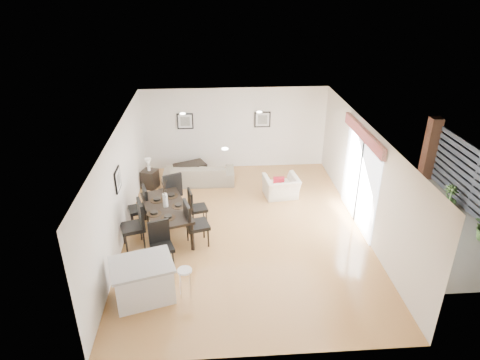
{
  "coord_description": "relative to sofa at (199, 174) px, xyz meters",
  "views": [
    {
      "loc": [
        -0.77,
        -9.26,
        6.01
      ],
      "look_at": [
        -0.09,
        0.4,
        1.24
      ],
      "focal_mm": 32.0,
      "sensor_mm": 36.0,
      "label": 1
    }
  ],
  "objects": [
    {
      "name": "wall_left",
      "position": [
        -1.81,
        -2.81,
        1.03
      ],
      "size": [
        0.04,
        8.0,
        2.7
      ],
      "primitive_type": "cube",
      "color": "white",
      "rests_on": "ground"
    },
    {
      "name": "vase",
      "position": [
        -0.75,
        -2.85,
        0.77
      ],
      "size": [
        0.9,
        1.42,
        0.75
      ],
      "color": "white",
      "rests_on": "dining_table"
    },
    {
      "name": "kitchen_island",
      "position": [
        -1.04,
        -5.16,
        0.11
      ],
      "size": [
        1.42,
        1.23,
        0.85
      ],
      "rotation": [
        0.0,
        0.0,
        0.28
      ],
      "color": "silver",
      "rests_on": "ground"
    },
    {
      "name": "wall_back",
      "position": [
        1.19,
        1.19,
        1.03
      ],
      "size": [
        6.0,
        0.04,
        2.7
      ],
      "primitive_type": "cube",
      "color": "white",
      "rests_on": "ground"
    },
    {
      "name": "framed_print_back_right",
      "position": [
        2.09,
        1.16,
        1.33
      ],
      "size": [
        0.52,
        0.04,
        0.52
      ],
      "color": "black",
      "rests_on": "wall_back"
    },
    {
      "name": "dining_chair_wfar",
      "position": [
        -1.43,
        -2.34,
        0.28
      ],
      "size": [
        0.6,
        0.6,
        1.06
      ],
      "rotation": [
        0.0,
        0.0,
        -1.26
      ],
      "color": "black",
      "rests_on": "ground"
    },
    {
      "name": "dining_chair_enear",
      "position": [
        -0.08,
        -3.36,
        0.34
      ],
      "size": [
        0.65,
        0.65,
        1.17
      ],
      "rotation": [
        0.0,
        0.0,
        1.84
      ],
      "color": "black",
      "rests_on": "ground"
    },
    {
      "name": "side_table",
      "position": [
        -1.49,
        -0.2,
        -0.03
      ],
      "size": [
        0.55,
        0.55,
        0.57
      ],
      "primitive_type": "cube",
      "rotation": [
        0.0,
        0.0,
        -0.36
      ],
      "color": "black",
      "rests_on": "ground"
    },
    {
      "name": "table_lamp",
      "position": [
        -1.49,
        -0.2,
        0.51
      ],
      "size": [
        0.2,
        0.2,
        0.39
      ],
      "color": "white",
      "rests_on": "side_table"
    },
    {
      "name": "courtyard",
      "position": [
        7.36,
        -1.95,
        0.61
      ],
      "size": [
        6.0,
        6.0,
        2.0
      ],
      "color": "gray",
      "rests_on": "ground"
    },
    {
      "name": "sliding_door",
      "position": [
        4.15,
        -2.51,
        1.35
      ],
      "size": [
        0.12,
        2.7,
        2.57
      ],
      "color": "white",
      "rests_on": "wall_right"
    },
    {
      "name": "dining_chair_foot",
      "position": [
        -0.71,
        -1.67,
        0.33
      ],
      "size": [
        0.69,
        0.69,
        1.16
      ],
      "rotation": [
        0.0,
        0.0,
        3.57
      ],
      "color": "black",
      "rests_on": "ground"
    },
    {
      "name": "dining_chair_head",
      "position": [
        -0.78,
        -4.04,
        0.27
      ],
      "size": [
        0.6,
        0.6,
        1.06
      ],
      "rotation": [
        0.0,
        0.0,
        0.32
      ],
      "color": "black",
      "rests_on": "ground"
    },
    {
      "name": "ground",
      "position": [
        1.19,
        -2.81,
        -0.32
      ],
      "size": [
        8.0,
        8.0,
        0.0
      ],
      "primitive_type": "plane",
      "color": "#AF7D48",
      "rests_on": "ground"
    },
    {
      "name": "wall_front",
      "position": [
        1.19,
        -6.81,
        1.03
      ],
      "size": [
        6.0,
        0.04,
        2.7
      ],
      "primitive_type": "cube",
      "color": "white",
      "rests_on": "ground"
    },
    {
      "name": "dining_chair_efar",
      "position": [
        -0.07,
        -2.39,
        0.23
      ],
      "size": [
        0.53,
        0.53,
        0.98
      ],
      "rotation": [
        0.0,
        0.0,
        1.81
      ],
      "color": "black",
      "rests_on": "ground"
    },
    {
      "name": "framed_print_back_left",
      "position": [
        -0.41,
        1.16,
        1.33
      ],
      "size": [
        0.52,
        0.04,
        0.52
      ],
      "color": "black",
      "rests_on": "wall_back"
    },
    {
      "name": "coffee_table",
      "position": [
        -0.3,
        0.6,
        -0.12
      ],
      "size": [
        1.13,
        0.93,
        0.39
      ],
      "primitive_type": "cube",
      "rotation": [
        0.0,
        0.0,
        0.42
      ],
      "color": "black",
      "rests_on": "ground"
    },
    {
      "name": "cushion",
      "position": [
        2.32,
        -1.16,
        0.2
      ],
      "size": [
        0.32,
        0.11,
        0.32
      ],
      "primitive_type": "cube",
      "rotation": [
        0.0,
        0.0,
        3.11
      ],
      "color": "maroon",
      "rests_on": "armchair"
    },
    {
      "name": "framed_print_left_wall",
      "position": [
        -1.78,
        -3.01,
        1.33
      ],
      "size": [
        0.04,
        0.52,
        0.52
      ],
      "rotation": [
        0.0,
        0.0,
        1.57
      ],
      "color": "black",
      "rests_on": "wall_left"
    },
    {
      "name": "dining_chair_wnear",
      "position": [
        -1.42,
        -3.3,
        0.34
      ],
      "size": [
        0.67,
        0.67,
        1.18
      ],
      "rotation": [
        0.0,
        0.0,
        -1.26
      ],
      "color": "black",
      "rests_on": "ground"
    },
    {
      "name": "dining_table",
      "position": [
        -0.75,
        -2.85,
        0.4
      ],
      "size": [
        1.47,
        2.11,
        0.8
      ],
      "rotation": [
        0.0,
        0.0,
        0.29
      ],
      "color": "black",
      "rests_on": "ground"
    },
    {
      "name": "wall_right",
      "position": [
        4.19,
        -2.81,
        1.03
      ],
      "size": [
        0.04,
        8.0,
        2.7
      ],
      "primitive_type": "cube",
      "color": "white",
      "rests_on": "ground"
    },
    {
      "name": "sofa",
      "position": [
        0.0,
        0.0,
        0.0
      ],
      "size": [
        2.19,
        0.89,
        0.63
      ],
      "primitive_type": "imported",
      "rotation": [
        0.0,
        0.0,
        3.12
      ],
      "color": "gray",
      "rests_on": "ground"
    },
    {
      "name": "ceiling",
      "position": [
        1.19,
        -2.81,
        2.38
      ],
      "size": [
        6.0,
        8.0,
        0.02
      ],
      "primitive_type": "cube",
      "color": "white",
      "rests_on": "wall_back"
    },
    {
      "name": "bar_stool",
      "position": [
        -0.2,
        -5.16,
        0.24
      ],
      "size": [
        0.3,
        0.3,
        0.65
      ],
      "color": "silver",
      "rests_on": "ground"
    },
    {
      "name": "armchair",
      "position": [
        2.41,
        -1.07,
        -0.0
      ],
      "size": [
        1.07,
        0.97,
        0.63
      ],
      "primitive_type": "imported",
      "rotation": [
        0.0,
        0.0,
        3.27
      ],
      "color": "white",
      "rests_on": "ground"
    },
    {
      "name": "courtyard_plant_b",
      "position": [
        6.94,
        -2.14,
        0.04
      ],
      "size": [
        0.41,
        0.41,
        0.72
      ],
      "primitive_type": "imported",
      "rotation": [
        0.0,
        0.0,
        0.02
      ],
      "color": "#3D5B27",
      "rests_on": "ground"
    }
  ]
}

